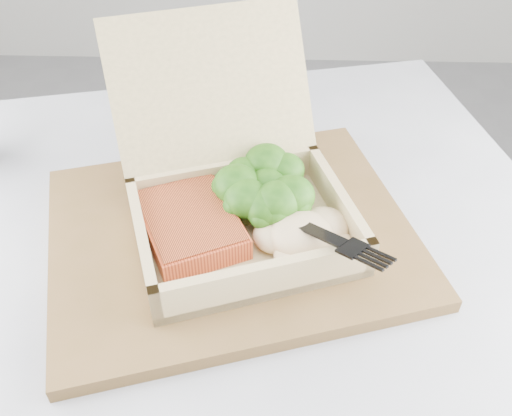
{
  "coord_description": "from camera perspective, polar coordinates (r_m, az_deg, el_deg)",
  "views": [
    {
      "loc": [
        -0.6,
        -0.25,
        1.14
      ],
      "look_at": [
        -0.61,
        0.18,
        0.76
      ],
      "focal_mm": 40.0,
      "sensor_mm": 36.0,
      "label": 1
    }
  ],
  "objects": [
    {
      "name": "receipt",
      "position": [
        0.76,
        -7.1,
        7.35
      ],
      "size": [
        0.1,
        0.15,
        0.0
      ],
      "primitive_type": "cube",
      "rotation": [
        0.0,
        0.0,
        0.2
      ],
      "color": "white",
      "rests_on": "cafe_table"
    },
    {
      "name": "serving_tray",
      "position": [
        0.6,
        -2.49,
        -2.62
      ],
      "size": [
        0.44,
        0.39,
        0.02
      ],
      "primitive_type": "cube",
      "rotation": [
        0.0,
        0.0,
        0.28
      ],
      "color": "brown",
      "rests_on": "cafe_table"
    },
    {
      "name": "takeout_container",
      "position": [
        0.58,
        -2.35,
        2.7
      ],
      "size": [
        0.28,
        0.31,
        0.18
      ],
      "rotation": [
        0.0,
        0.0,
        0.32
      ],
      "color": "tan",
      "rests_on": "serving_tray"
    },
    {
      "name": "cafe_table",
      "position": [
        0.72,
        -3.05,
        -16.11
      ],
      "size": [
        0.92,
        0.92,
        0.72
      ],
      "rotation": [
        0.0,
        0.0,
        0.23
      ],
      "color": "black",
      "rests_on": "floor"
    },
    {
      "name": "salmon_fillet",
      "position": [
        0.57,
        -6.6,
        -1.64
      ],
      "size": [
        0.13,
        0.14,
        0.02
      ],
      "primitive_type": "cube",
      "rotation": [
        0.0,
        0.0,
        0.43
      ],
      "color": "#D55729",
      "rests_on": "takeout_container"
    },
    {
      "name": "plastic_fork",
      "position": [
        0.55,
        2.43,
        -0.28
      ],
      "size": [
        0.13,
        0.14,
        0.03
      ],
      "rotation": [
        0.0,
        0.0,
        3.91
      ],
      "color": "black",
      "rests_on": "mashed_potatoes"
    },
    {
      "name": "mashed_potatoes",
      "position": [
        0.55,
        4.56,
        -2.64
      ],
      "size": [
        0.1,
        0.09,
        0.03
      ],
      "primitive_type": "ellipsoid",
      "color": "#D2B788",
      "rests_on": "takeout_container"
    },
    {
      "name": "broccoli_pile",
      "position": [
        0.59,
        1.11,
        1.67
      ],
      "size": [
        0.11,
        0.11,
        0.04
      ],
      "primitive_type": null,
      "color": "#3B7A1B",
      "rests_on": "takeout_container"
    }
  ]
}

